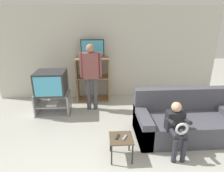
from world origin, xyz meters
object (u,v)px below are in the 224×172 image
object	(u,v)px
television_main	(51,82)
remote_control_black	(117,137)
media_shelf	(93,79)
person_standing_adult	(91,71)
remote_control_white	(124,138)
television_flat	(93,49)
couch	(184,122)
tv_stand	(53,103)
person_seated_child	(176,125)
snack_table	(121,141)

from	to	relation	value
television_main	remote_control_black	xyz separation A→B (m)	(1.43, -1.73, -0.40)
media_shelf	person_standing_adult	size ratio (longest dim) A/B	0.73
media_shelf	remote_control_white	bearing A→B (deg)	-77.11
television_flat	couch	bearing A→B (deg)	-46.00
couch	media_shelf	bearing A→B (deg)	134.36
remote_control_black	television_flat	bearing A→B (deg)	122.01
tv_stand	remote_control_black	size ratio (longest dim) A/B	5.69
remote_control_black	person_standing_adult	bearing A→B (deg)	126.29
media_shelf	person_seated_child	distance (m)	2.85
tv_stand	person_standing_adult	xyz separation A→B (m)	(0.96, 0.14, 0.77)
remote_control_black	couch	distance (m)	1.52
snack_table	media_shelf	bearing A→B (deg)	101.81
television_flat	couch	distance (m)	2.91
television_main	media_shelf	distance (m)	1.24
snack_table	couch	xyz separation A→B (m)	(1.34, 0.59, -0.04)
couch	person_seated_child	bearing A→B (deg)	-127.16
person_standing_adult	person_seated_child	world-z (taller)	person_standing_adult
tv_stand	television_flat	bearing A→B (deg)	37.68
television_main	media_shelf	world-z (taller)	media_shelf
tv_stand	person_seated_child	size ratio (longest dim) A/B	0.87
tv_stand	couch	distance (m)	3.07
snack_table	remote_control_white	world-z (taller)	remote_control_white
media_shelf	snack_table	xyz separation A→B (m)	(0.52, -2.50, -0.29)
person_standing_adult	remote_control_black	bearing A→B (deg)	-75.53
television_main	remote_control_black	world-z (taller)	television_main
snack_table	couch	distance (m)	1.47
snack_table	remote_control_black	world-z (taller)	remote_control_black
remote_control_white	person_standing_adult	xyz separation A→B (m)	(-0.59, 1.89, 0.62)
media_shelf	couch	xyz separation A→B (m)	(1.87, -1.91, -0.33)
snack_table	person_standing_adult	world-z (taller)	person_standing_adult
television_main	person_seated_child	size ratio (longest dim) A/B	0.73
tv_stand	person_standing_adult	size ratio (longest dim) A/B	0.49
person_standing_adult	tv_stand	bearing A→B (deg)	-171.92
remote_control_black	person_seated_child	world-z (taller)	person_seated_child
tv_stand	remote_control_black	bearing A→B (deg)	-50.04
media_shelf	couch	size ratio (longest dim) A/B	0.64
television_flat	snack_table	distance (m)	2.80
snack_table	person_standing_adult	size ratio (longest dim) A/B	0.23
tv_stand	remote_control_black	world-z (taller)	tv_stand
person_standing_adult	snack_table	bearing A→B (deg)	-73.98
snack_table	person_seated_child	bearing A→B (deg)	2.92
remote_control_white	person_seated_child	bearing A→B (deg)	34.86
television_flat	couch	xyz separation A→B (m)	(1.85, -1.92, -1.17)
television_flat	person_standing_adult	distance (m)	0.77
television_flat	snack_table	bearing A→B (deg)	-78.58
remote_control_white	person_standing_adult	world-z (taller)	person_standing_adult
television_main	tv_stand	bearing A→B (deg)	-150.25
snack_table	remote_control_black	distance (m)	0.09
remote_control_black	person_standing_adult	distance (m)	2.02
television_main	person_seated_child	xyz separation A→B (m)	(2.42, -1.69, -0.24)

